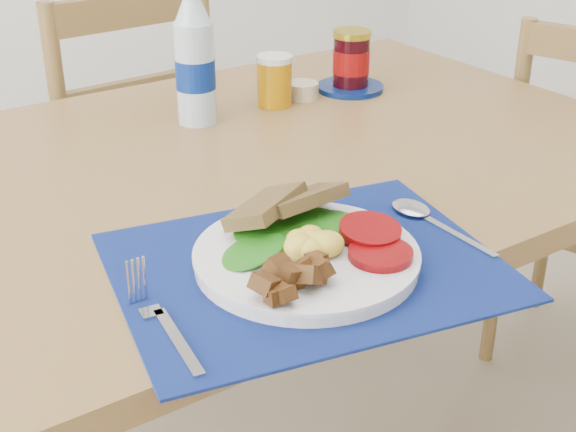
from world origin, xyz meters
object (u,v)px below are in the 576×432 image
object	(u,v)px
juice_glass	(275,82)
chair_far	(119,135)
jam_on_saucer	(351,64)
breakfast_plate	(305,253)
water_bottle	(195,65)

from	to	relation	value
juice_glass	chair_far	bearing A→B (deg)	105.58
juice_glass	jam_on_saucer	distance (m)	0.18
chair_far	juice_glass	bearing A→B (deg)	102.33
chair_far	juice_glass	size ratio (longest dim) A/B	12.30
chair_far	breakfast_plate	distance (m)	1.05
juice_glass	jam_on_saucer	world-z (taller)	jam_on_saucer
breakfast_plate	water_bottle	world-z (taller)	water_bottle
chair_far	breakfast_plate	bearing A→B (deg)	76.90
chair_far	juice_glass	distance (m)	0.54
water_bottle	juice_glass	distance (m)	0.18
breakfast_plate	jam_on_saucer	world-z (taller)	jam_on_saucer
breakfast_plate	water_bottle	bearing A→B (deg)	56.56
water_bottle	jam_on_saucer	world-z (taller)	water_bottle
water_bottle	juice_glass	bearing A→B (deg)	-0.01
chair_far	water_bottle	size ratio (longest dim) A/B	4.65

